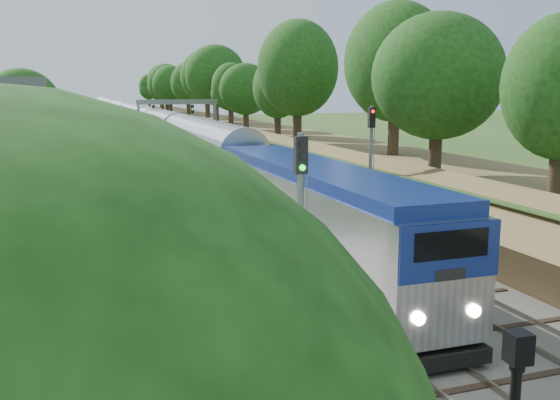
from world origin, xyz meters
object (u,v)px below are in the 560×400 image
object	(u,v)px
signal_gantry	(178,113)
signal_farside	(371,154)
lamppost_far	(206,220)
signal_platform	(300,215)
train	(137,130)

from	to	relation	value
signal_gantry	signal_farside	distance (m)	36.14
lamppost_far	signal_platform	world-z (taller)	signal_platform
signal_platform	lamppost_far	bearing A→B (deg)	96.61
lamppost_far	signal_farside	xyz separation A→B (m)	(10.02, 5.55, 1.71)
train	lamppost_far	world-z (taller)	lamppost_far
train	signal_platform	bearing A→B (deg)	-92.57
signal_farside	train	bearing A→B (deg)	96.92
signal_gantry	signal_platform	size ratio (longest dim) A/B	1.43
signal_platform	train	bearing A→B (deg)	87.43
signal_platform	signal_farside	bearing A→B (deg)	55.92
train	lamppost_far	size ratio (longest dim) A/B	31.59
signal_gantry	lamppost_far	world-z (taller)	signal_gantry
signal_platform	signal_gantry	bearing A→B (deg)	83.79
train	lamppost_far	distance (m)	56.76
signal_gantry	lamppost_far	bearing A→B (deg)	-98.62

